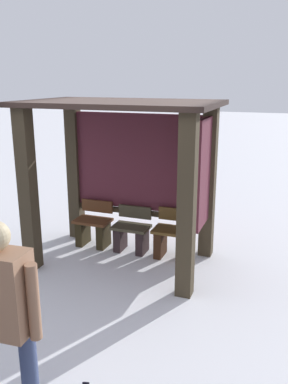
{
  "coord_description": "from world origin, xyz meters",
  "views": [
    {
      "loc": [
        2.26,
        -5.22,
        2.68
      ],
      "look_at": [
        0.36,
        -0.02,
        1.12
      ],
      "focal_mm": 37.75,
      "sensor_mm": 36.0,
      "label": 1
    }
  ],
  "objects_px": {
    "bus_shelter": "(132,156)",
    "person_walking": "(2,310)",
    "bench_left_inside": "(93,228)",
    "bench_right_inside": "(172,239)",
    "bench_center_inside": "(132,234)"
  },
  "relations": [
    {
      "from": "person_walking",
      "to": "bus_shelter",
      "type": "bearing_deg",
      "value": 94.51
    },
    {
      "from": "bench_left_inside",
      "to": "person_walking",
      "type": "height_order",
      "value": "person_walking"
    },
    {
      "from": "bench_center_inside",
      "to": "person_walking",
      "type": "distance_m",
      "value": 3.56
    },
    {
      "from": "bench_right_inside",
      "to": "bench_left_inside",
      "type": "bearing_deg",
      "value": 180.0
    },
    {
      "from": "bench_left_inside",
      "to": "bench_right_inside",
      "type": "distance_m",
      "value": 1.36
    },
    {
      "from": "person_walking",
      "to": "bench_right_inside",
      "type": "bearing_deg",
      "value": 84.62
    },
    {
      "from": "bench_center_inside",
      "to": "bench_right_inside",
      "type": "height_order",
      "value": "bench_right_inside"
    },
    {
      "from": "bench_left_inside",
      "to": "bench_right_inside",
      "type": "xyz_separation_m",
      "value": [
        1.36,
        -0.0,
        0.0
      ]
    },
    {
      "from": "bus_shelter",
      "to": "person_walking",
      "type": "xyz_separation_m",
      "value": [
        0.26,
        -3.27,
        -0.59
      ]
    },
    {
      "from": "bench_left_inside",
      "to": "person_walking",
      "type": "bearing_deg",
      "value": -73.38
    },
    {
      "from": "bench_right_inside",
      "to": "bus_shelter",
      "type": "bearing_deg",
      "value": -161.76
    },
    {
      "from": "bench_center_inside",
      "to": "bench_right_inside",
      "type": "relative_size",
      "value": 0.96
    },
    {
      "from": "bus_shelter",
      "to": "person_walking",
      "type": "distance_m",
      "value": 3.34
    },
    {
      "from": "bus_shelter",
      "to": "bench_center_inside",
      "type": "relative_size",
      "value": 3.81
    },
    {
      "from": "bench_right_inside",
      "to": "person_walking",
      "type": "xyz_separation_m",
      "value": [
        -0.33,
        -3.47,
        0.72
      ]
    }
  ]
}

